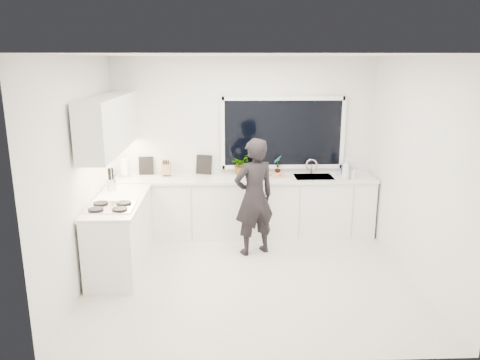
{
  "coord_description": "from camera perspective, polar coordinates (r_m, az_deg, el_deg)",
  "views": [
    {
      "loc": [
        -0.33,
        -5.41,
        2.66
      ],
      "look_at": [
        -0.11,
        0.4,
        1.15
      ],
      "focal_mm": 35.0,
      "sensor_mm": 36.0,
      "label": 1
    }
  ],
  "objects": [
    {
      "name": "picture_frame_large",
      "position": [
        7.37,
        -11.38,
        1.73
      ],
      "size": [
        0.22,
        0.02,
        0.28
      ],
      "primitive_type": "cube",
      "rotation": [
        0.0,
        0.0,
        0.01
      ],
      "color": "black",
      "rests_on": "countertop_back"
    },
    {
      "name": "sink",
      "position": [
        7.22,
        8.94,
        0.02
      ],
      "size": [
        0.58,
        0.42,
        0.14
      ],
      "primitive_type": "cube",
      "color": "silver",
      "rests_on": "countertop_back"
    },
    {
      "name": "stovetop",
      "position": [
        5.84,
        -15.55,
        -3.17
      ],
      "size": [
        0.56,
        0.48,
        0.03
      ],
      "primitive_type": "cube",
      "color": "black",
      "rests_on": "countertop_left"
    },
    {
      "name": "wall_left",
      "position": [
        5.81,
        -18.9,
        0.75
      ],
      "size": [
        0.02,
        3.5,
        2.7
      ],
      "primitive_type": "cube",
      "color": "white",
      "rests_on": "ground"
    },
    {
      "name": "wall_back",
      "position": [
        7.29,
        0.48,
        4.21
      ],
      "size": [
        4.0,
        0.02,
        2.7
      ],
      "primitive_type": "cube",
      "color": "white",
      "rests_on": "ground"
    },
    {
      "name": "paper_towel_roll",
      "position": [
        7.3,
        -13.93,
        1.38
      ],
      "size": [
        0.14,
        0.14,
        0.26
      ],
      "primitive_type": "cylinder",
      "rotation": [
        0.0,
        0.0,
        -0.32
      ],
      "color": "white",
      "rests_on": "countertop_back"
    },
    {
      "name": "herb_plants",
      "position": [
        7.2,
        1.14,
        1.88
      ],
      "size": [
        0.81,
        0.38,
        0.33
      ],
      "color": "#26662D",
      "rests_on": "countertop_back"
    },
    {
      "name": "pizza_tray",
      "position": [
        7.08,
        3.84,
        0.42
      ],
      "size": [
        0.56,
        0.48,
        0.03
      ],
      "primitive_type": "cube",
      "rotation": [
        0.0,
        0.0,
        0.33
      ],
      "color": "silver",
      "rests_on": "countertop_back"
    },
    {
      "name": "picture_frame_small",
      "position": [
        7.28,
        -4.41,
        1.9
      ],
      "size": [
        0.24,
        0.1,
        0.3
      ],
      "primitive_type": "cube",
      "rotation": [
        0.0,
        0.0,
        -0.33
      ],
      "color": "black",
      "rests_on": "countertop_back"
    },
    {
      "name": "person",
      "position": [
        6.42,
        1.73,
        -2.09
      ],
      "size": [
        0.71,
        0.6,
        1.64
      ],
      "primitive_type": "imported",
      "rotation": [
        0.0,
        0.0,
        3.56
      ],
      "color": "black",
      "rests_on": "floor"
    },
    {
      "name": "floor",
      "position": [
        6.04,
        1.23,
        -11.68
      ],
      "size": [
        4.0,
        3.5,
        0.02
      ],
      "primitive_type": "cube",
      "color": "beige",
      "rests_on": "ground"
    },
    {
      "name": "watering_can",
      "position": [
        7.46,
        12.78,
        1.22
      ],
      "size": [
        0.16,
        0.16,
        0.13
      ],
      "primitive_type": "cylinder",
      "rotation": [
        0.0,
        0.0,
        0.18
      ],
      "color": "#1621CF",
      "rests_on": "countertop_back"
    },
    {
      "name": "base_cabinets_left",
      "position": [
        6.31,
        -14.35,
        -6.5
      ],
      "size": [
        0.58,
        1.6,
        0.88
      ],
      "primitive_type": "cube",
      "color": "white",
      "rests_on": "floor"
    },
    {
      "name": "base_cabinets_back",
      "position": [
        7.21,
        0.58,
        -3.36
      ],
      "size": [
        3.92,
        0.58,
        0.88
      ],
      "primitive_type": "cube",
      "color": "white",
      "rests_on": "floor"
    },
    {
      "name": "utensil_crock",
      "position": [
        6.6,
        -15.39,
        -0.53
      ],
      "size": [
        0.14,
        0.14,
        0.16
      ],
      "primitive_type": "cylinder",
      "rotation": [
        0.0,
        0.0,
        0.08
      ],
      "color": "silver",
      "rests_on": "countertop_left"
    },
    {
      "name": "faucet",
      "position": [
        7.37,
        8.7,
        1.62
      ],
      "size": [
        0.03,
        0.03,
        0.22
      ],
      "primitive_type": "cylinder",
      "color": "silver",
      "rests_on": "countertop_back"
    },
    {
      "name": "wall_right",
      "position": [
        6.03,
        20.73,
        1.07
      ],
      "size": [
        0.02,
        3.5,
        2.7
      ],
      "primitive_type": "cube",
      "color": "white",
      "rests_on": "ground"
    },
    {
      "name": "ceiling",
      "position": [
        5.42,
        1.39,
        15.1
      ],
      "size": [
        4.0,
        3.5,
        0.02
      ],
      "primitive_type": "cube",
      "color": "white",
      "rests_on": "wall_back"
    },
    {
      "name": "window",
      "position": [
        7.28,
        5.25,
        5.73
      ],
      "size": [
        1.8,
        0.02,
        1.0
      ],
      "primitive_type": "cube",
      "color": "black",
      "rests_on": "wall_back"
    },
    {
      "name": "upper_cabinets",
      "position": [
        6.33,
        -15.57,
        6.69
      ],
      "size": [
        0.34,
        2.1,
        0.7
      ],
      "primitive_type": "cube",
      "color": "white",
      "rests_on": "wall_left"
    },
    {
      "name": "countertop_back",
      "position": [
        7.08,
        0.59,
        0.16
      ],
      "size": [
        3.94,
        0.62,
        0.04
      ],
      "primitive_type": "cube",
      "color": "silver",
      "rests_on": "base_cabinets_back"
    },
    {
      "name": "knife_block",
      "position": [
        7.24,
        -8.96,
        1.36
      ],
      "size": [
        0.13,
        0.1,
        0.22
      ],
      "primitive_type": "cube",
      "rotation": [
        0.0,
        0.0,
        -0.03
      ],
      "color": "olive",
      "rests_on": "countertop_back"
    },
    {
      "name": "soap_bottles",
      "position": [
        7.14,
        13.04,
        1.23
      ],
      "size": [
        0.25,
        0.13,
        0.31
      ],
      "color": "#D8BF66",
      "rests_on": "countertop_back"
    },
    {
      "name": "countertop_left",
      "position": [
        6.17,
        -14.62,
        -2.5
      ],
      "size": [
        0.62,
        1.6,
        0.04
      ],
      "primitive_type": "cube",
      "color": "silver",
      "rests_on": "base_cabinets_left"
    },
    {
      "name": "pizza",
      "position": [
        7.07,
        3.84,
        0.56
      ],
      "size": [
        0.5,
        0.43,
        0.01
      ],
      "primitive_type": "cube",
      "rotation": [
        0.0,
        0.0,
        0.33
      ],
      "color": "red",
      "rests_on": "pizza_tray"
    }
  ]
}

